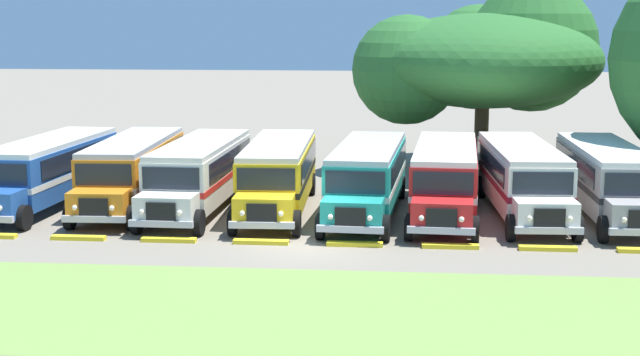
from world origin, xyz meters
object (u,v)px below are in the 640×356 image
at_px(parked_bus_slot_0, 49,169).
at_px(parked_bus_slot_6, 522,176).
at_px(broad_shade_tree, 484,58).
at_px(parked_bus_slot_7, 607,177).
at_px(parked_bus_slot_3, 278,172).
at_px(parked_bus_slot_1, 132,169).
at_px(parked_bus_slot_4, 367,175).
at_px(parked_bus_slot_5, 445,176).
at_px(parked_bus_slot_2, 199,172).

bearing_deg(parked_bus_slot_0, parked_bus_slot_6, 93.01).
bearing_deg(parked_bus_slot_6, broad_shade_tree, -179.12).
distance_m(parked_bus_slot_0, parked_bus_slot_7, 23.64).
relative_size(parked_bus_slot_3, broad_shade_tree, 0.84).
bearing_deg(parked_bus_slot_1, parked_bus_slot_7, 87.03).
relative_size(parked_bus_slot_4, parked_bus_slot_7, 1.01).
height_order(parked_bus_slot_3, parked_bus_slot_5, same).
relative_size(parked_bus_slot_3, parked_bus_slot_7, 1.00).
relative_size(parked_bus_slot_0, parked_bus_slot_6, 1.00).
xyz_separation_m(parked_bus_slot_6, parked_bus_slot_7, (3.45, 0.06, 0.00)).
xyz_separation_m(parked_bus_slot_3, broad_shade_tree, (9.43, 11.59, 4.33)).
relative_size(parked_bus_slot_1, parked_bus_slot_7, 1.00).
distance_m(parked_bus_slot_1, parked_bus_slot_2, 3.12).
xyz_separation_m(parked_bus_slot_2, parked_bus_slot_3, (3.35, 0.14, 0.00)).
distance_m(parked_bus_slot_4, parked_bus_slot_6, 6.39).
bearing_deg(parked_bus_slot_7, broad_shade_tree, -160.91).
distance_m(parked_bus_slot_2, parked_bus_slot_5, 10.34).
relative_size(parked_bus_slot_7, broad_shade_tree, 0.84).
bearing_deg(parked_bus_slot_0, parked_bus_slot_2, 91.05).
relative_size(parked_bus_slot_0, parked_bus_slot_3, 1.00).
bearing_deg(parked_bus_slot_7, parked_bus_slot_6, -89.93).
distance_m(parked_bus_slot_2, parked_bus_slot_3, 3.35).
height_order(parked_bus_slot_0, parked_bus_slot_5, same).
bearing_deg(parked_bus_slot_6, parked_bus_slot_0, -92.74).
distance_m(parked_bus_slot_1, parked_bus_slot_6, 16.57).
height_order(parked_bus_slot_1, parked_bus_slot_5, same).
relative_size(parked_bus_slot_6, broad_shade_tree, 0.84).
bearing_deg(parked_bus_slot_5, parked_bus_slot_6, 100.08).
distance_m(parked_bus_slot_1, parked_bus_slot_5, 13.42).
xyz_separation_m(parked_bus_slot_1, parked_bus_slot_6, (16.57, -0.33, 0.00)).
relative_size(parked_bus_slot_4, parked_bus_slot_6, 1.00).
distance_m(parked_bus_slot_6, parked_bus_slot_7, 3.45).
height_order(parked_bus_slot_1, broad_shade_tree, broad_shade_tree).
bearing_deg(parked_bus_slot_7, parked_bus_slot_5, -87.28).
xyz_separation_m(parked_bus_slot_1, parked_bus_slot_7, (20.02, -0.27, 0.00)).
height_order(parked_bus_slot_2, parked_bus_slot_5, same).
height_order(parked_bus_slot_2, parked_bus_slot_7, same).
height_order(parked_bus_slot_2, parked_bus_slot_3, same).
distance_m(parked_bus_slot_5, parked_bus_slot_6, 3.18).
bearing_deg(parked_bus_slot_5, broad_shade_tree, 171.95).
height_order(parked_bus_slot_6, broad_shade_tree, broad_shade_tree).
distance_m(parked_bus_slot_0, broad_shade_tree, 23.02).
bearing_deg(parked_bus_slot_6, parked_bus_slot_3, -92.25).
height_order(parked_bus_slot_5, parked_bus_slot_6, same).
distance_m(parked_bus_slot_3, parked_bus_slot_6, 10.15).
bearing_deg(parked_bus_slot_0, broad_shade_tree, 123.61).
bearing_deg(parked_bus_slot_5, parked_bus_slot_2, -87.21).
xyz_separation_m(parked_bus_slot_5, broad_shade_tree, (2.44, 11.87, 4.33)).
height_order(parked_bus_slot_5, broad_shade_tree, broad_shade_tree).
relative_size(parked_bus_slot_0, parked_bus_slot_2, 1.00).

